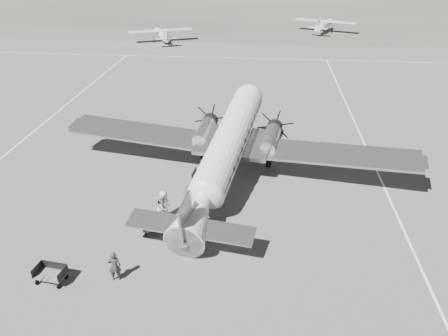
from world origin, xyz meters
TOP-DOWN VIEW (x-y plane):
  - ground at (0.00, 0.00)m, footprint 260.00×260.00m
  - taxi_line_right at (12.00, 0.00)m, footprint 0.15×80.00m
  - taxi_line_left at (-18.00, 10.00)m, footprint 0.15×60.00m
  - taxi_line_horizon at (0.00, 40.00)m, footprint 90.00×0.15m
  - grass_infield at (0.00, 95.00)m, footprint 260.00×90.00m
  - dc3_airliner at (0.63, 2.92)m, footprint 29.96×23.17m
  - light_plane_left at (-14.67, 49.73)m, footprint 13.50×12.42m
  - light_plane_right at (13.82, 61.13)m, footprint 14.17×12.93m
  - baggage_cart_near at (-3.19, -3.62)m, footprint 1.89×1.66m
  - baggage_cart_far at (-7.53, -8.40)m, footprint 1.77×1.36m
  - ground_crew at (-4.22, -7.93)m, footprint 0.74×0.57m
  - ramp_agent at (-2.96, -2.31)m, footprint 0.73×0.91m
  - passenger at (-2.92, -2.05)m, footprint 0.87×1.08m

SIDE VIEW (x-z plane):
  - ground at x=0.00m, z-range 0.00..0.00m
  - grass_infield at x=0.00m, z-range 0.00..0.01m
  - taxi_line_right at x=12.00m, z-range 0.00..0.01m
  - taxi_line_left at x=-18.00m, z-range 0.00..0.01m
  - taxi_line_horizon at x=0.00m, z-range 0.00..0.01m
  - baggage_cart_near at x=-3.19m, z-range 0.00..0.89m
  - baggage_cart_far at x=-7.53m, z-range 0.00..0.92m
  - ramp_agent at x=-2.96m, z-range 0.00..1.79m
  - ground_crew at x=-4.22m, z-range 0.00..1.79m
  - passenger at x=-2.92m, z-range 0.00..1.92m
  - light_plane_left at x=-14.67m, z-range 0.00..2.26m
  - light_plane_right at x=13.82m, z-range 0.00..2.40m
  - dc3_airliner at x=0.63m, z-range 0.00..5.17m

